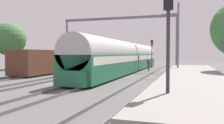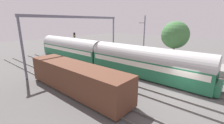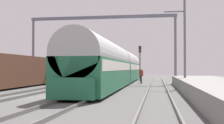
% 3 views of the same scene
% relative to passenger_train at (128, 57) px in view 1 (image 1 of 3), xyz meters
% --- Properties ---
extents(ground, '(120.00, 120.00, 0.00)m').
position_rel_passenger_train_xyz_m(ground, '(-2.14, -13.52, -1.97)').
color(ground, '#52504F').
extents(track_far_west, '(1.52, 60.00, 0.16)m').
position_rel_passenger_train_xyz_m(track_far_west, '(-8.56, -13.52, -1.89)').
color(track_far_west, '#615F5A').
rests_on(track_far_west, ground).
extents(track_west, '(1.52, 60.00, 0.16)m').
position_rel_passenger_train_xyz_m(track_west, '(-4.28, -13.52, -1.89)').
color(track_west, '#615F5A').
rests_on(track_west, ground).
extents(track_east, '(1.52, 60.00, 0.16)m').
position_rel_passenger_train_xyz_m(track_east, '(0.00, -13.52, -1.89)').
color(track_east, '#615F5A').
rests_on(track_east, ground).
extents(track_far_east, '(1.52, 60.00, 0.16)m').
position_rel_passenger_train_xyz_m(track_far_east, '(4.28, -13.52, -1.89)').
color(track_far_east, '#615F5A').
rests_on(track_far_east, ground).
extents(platform, '(4.40, 28.00, 0.90)m').
position_rel_passenger_train_xyz_m(platform, '(8.10, -11.52, -1.52)').
color(platform, gray).
rests_on(platform, ground).
extents(passenger_train, '(2.93, 32.85, 3.82)m').
position_rel_passenger_train_xyz_m(passenger_train, '(0.00, 0.00, 0.00)').
color(passenger_train, '#236B47').
rests_on(passenger_train, ground).
extents(freight_car, '(2.80, 13.00, 2.70)m').
position_rel_passenger_train_xyz_m(freight_car, '(-8.56, -5.08, -0.50)').
color(freight_car, '#563323').
rests_on(freight_car, ground).
extents(person_crossing, '(0.45, 0.45, 1.73)m').
position_rel_passenger_train_xyz_m(person_crossing, '(2.46, 2.47, -0.94)').
color(person_crossing, '#373737').
rests_on(person_crossing, ground).
extents(railway_signal_near, '(0.36, 0.30, 4.99)m').
position_rel_passenger_train_xyz_m(railway_signal_near, '(6.89, -21.47, 1.23)').
color(railway_signal_near, '#2D2D33').
rests_on(railway_signal_near, ground).
extents(railway_signal_far, '(0.36, 0.30, 4.82)m').
position_rel_passenger_train_xyz_m(railway_signal_far, '(1.92, 9.30, 1.12)').
color(railway_signal_far, '#2D2D33').
rests_on(railway_signal_far, ground).
extents(catenary_gantry, '(17.24, 0.28, 7.86)m').
position_rel_passenger_train_xyz_m(catenary_gantry, '(-2.14, 2.41, 3.97)').
color(catenary_gantry, slate).
rests_on(catenary_gantry, ground).
extents(catenary_pole_east_mid, '(1.90, 0.20, 8.00)m').
position_rel_passenger_train_xyz_m(catenary_pole_east_mid, '(6.63, -4.23, 2.18)').
color(catenary_pole_east_mid, slate).
rests_on(catenary_pole_east_mid, ground).
extents(tree_west_background, '(5.09, 5.09, 7.24)m').
position_rel_passenger_train_xyz_m(tree_west_background, '(-18.53, -1.31, 2.71)').
color(tree_west_background, '#4C3826').
rests_on(tree_west_background, ground).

